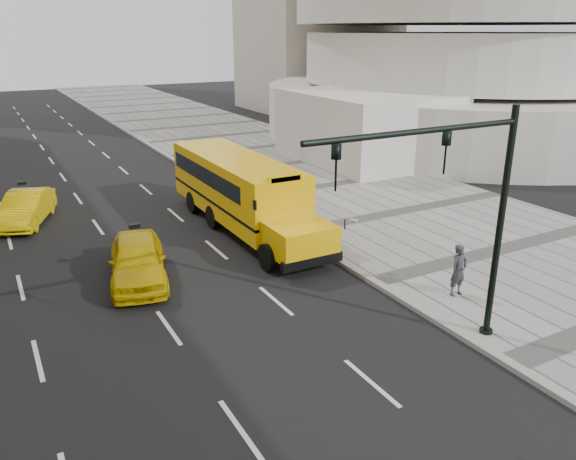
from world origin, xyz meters
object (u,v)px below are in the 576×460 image
taxi_near (138,260)px  traffic_signal (464,204)px  pedestrian (459,270)px  school_bus (239,187)px  taxi_far (26,208)px

taxi_near → traffic_signal: (6.07, -8.37, 3.32)m
pedestrian → traffic_signal: 4.48m
school_bus → taxi_near: size_ratio=2.55×
taxi_near → pedestrian: (8.49, -6.22, 0.22)m
school_bus → taxi_far: bearing=149.2°
taxi_far → traffic_signal: 19.25m
school_bus → pedestrian: (3.10, -9.80, -0.77)m
taxi_far → traffic_signal: (8.79, -16.78, 3.38)m
taxi_near → pedestrian: 10.52m
school_bus → taxi_far: size_ratio=2.67×
taxi_far → school_bus: bearing=-9.5°
school_bus → traffic_signal: 12.20m
pedestrian → taxi_near: bearing=140.6°
school_bus → taxi_near: school_bus is taller
taxi_far → pedestrian: (11.21, -14.63, 0.28)m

